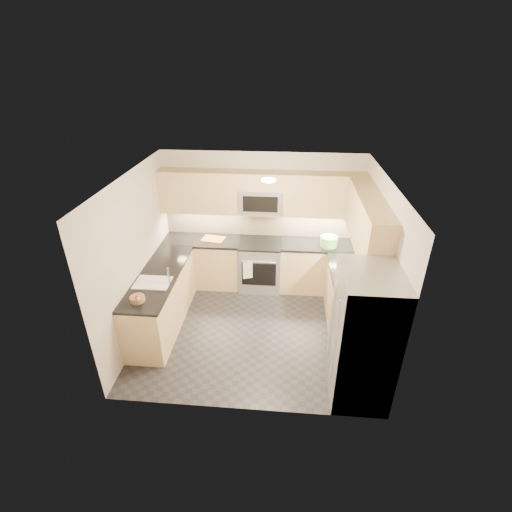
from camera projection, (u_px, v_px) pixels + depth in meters
name	position (u px, v px, depth m)	size (l,w,h in m)	color
floor	(254.00, 328.00, 6.09)	(3.60, 3.20, 0.00)	#232227
ceiling	(254.00, 179.00, 4.90)	(3.60, 3.20, 0.02)	beige
wall_back	(262.00, 220.00, 6.90)	(3.60, 0.02, 2.50)	#BCB3A4
wall_front	(241.00, 332.00, 4.09)	(3.60, 0.02, 2.50)	#BCB3A4
wall_left	(136.00, 256.00, 5.63)	(0.02, 3.20, 2.50)	#BCB3A4
wall_right	(378.00, 266.00, 5.36)	(0.02, 3.20, 2.50)	#BCB3A4
base_cab_back_left	(204.00, 262.00, 7.10)	(1.42, 0.60, 0.90)	#D2B57E
base_cab_back_right	(318.00, 267.00, 6.93)	(1.42, 0.60, 0.90)	#D2B57E
base_cab_right	(349.00, 304.00, 5.89)	(0.60, 1.70, 0.90)	#D2B57E
base_cab_peninsula	(162.00, 300.00, 5.99)	(0.60, 2.00, 0.90)	#D2B57E
countertop_back_left	(202.00, 240.00, 6.87)	(1.42, 0.63, 0.04)	black
countertop_back_right	(320.00, 245.00, 6.71)	(1.42, 0.63, 0.04)	black
countertop_right	(352.00, 279.00, 5.67)	(0.63, 1.70, 0.04)	black
countertop_peninsula	(158.00, 276.00, 5.76)	(0.63, 2.00, 0.04)	black
upper_cab_back	(261.00, 193.00, 6.47)	(3.60, 0.35, 0.75)	#D2B57E
upper_cab_right	(368.00, 222.00, 5.34)	(0.35, 1.95, 0.75)	#D2B57E
backsplash_back	(262.00, 222.00, 6.92)	(3.60, 0.01, 0.51)	#C2AD8C
backsplash_right	(371.00, 255.00, 5.78)	(0.01, 2.30, 0.51)	#C2AD8C
gas_range	(260.00, 265.00, 6.99)	(0.76, 0.65, 0.91)	#A6A8AE
range_cooktop	(260.00, 243.00, 6.77)	(0.76, 0.65, 0.03)	black
oven_door_glass	(259.00, 274.00, 6.70)	(0.62, 0.02, 0.45)	black
oven_handle	(259.00, 262.00, 6.56)	(0.02, 0.02, 0.60)	#B2B5BA
microwave	(261.00, 200.00, 6.51)	(0.76, 0.40, 0.40)	#929499
microwave_door	(260.00, 204.00, 6.33)	(0.60, 0.01, 0.28)	black
refrigerator	(363.00, 337.00, 4.54)	(0.70, 0.90, 1.80)	#9C9FA3
fridge_handle_left	(334.00, 342.00, 4.39)	(0.02, 0.02, 1.20)	#B2B5BA
fridge_handle_right	(332.00, 322.00, 4.71)	(0.02, 0.02, 1.20)	#B2B5BA
sink_basin	(153.00, 287.00, 5.56)	(0.52, 0.38, 0.16)	white
faucet	(169.00, 276.00, 5.45)	(0.03, 0.03, 0.28)	silver
utensil_bowl	(329.00, 241.00, 6.59)	(0.31, 0.31, 0.18)	#66C454
cutting_board	(213.00, 239.00, 6.86)	(0.40, 0.28, 0.01)	orange
fruit_basket	(137.00, 299.00, 5.12)	(0.20, 0.20, 0.07)	#946C45
fruit_apple	(137.00, 297.00, 5.01)	(0.06, 0.06, 0.06)	red
fruit_pear	(138.00, 299.00, 4.97)	(0.06, 0.06, 0.06)	#69A848
dish_towel_check	(248.00, 270.00, 6.64)	(0.17, 0.01, 0.33)	white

